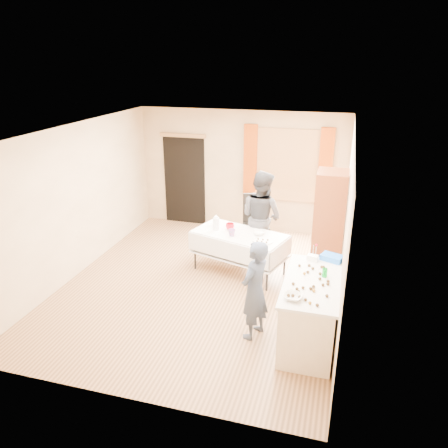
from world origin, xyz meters
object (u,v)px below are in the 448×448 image
(woman, at_px, (261,217))
(party_table, at_px, (239,249))
(chair, at_px, (256,234))
(girl, at_px, (255,290))
(counter, at_px, (310,311))
(cabinet, at_px, (328,227))

(woman, bearing_deg, party_table, 97.10)
(chair, relative_size, girl, 0.79)
(party_table, distance_m, woman, 0.79)
(woman, bearing_deg, girl, 129.24)
(party_table, relative_size, girl, 1.27)
(party_table, xyz_separation_m, woman, (0.26, 0.61, 0.42))
(counter, bearing_deg, cabinet, 86.95)
(cabinet, relative_size, party_table, 1.07)
(party_table, distance_m, chair, 1.05)
(girl, bearing_deg, party_table, -139.47)
(cabinet, xyz_separation_m, chair, (-1.41, 0.87, -0.62))
(cabinet, relative_size, woman, 1.11)
(cabinet, relative_size, girl, 1.35)
(counter, relative_size, party_table, 0.85)
(cabinet, relative_size, chair, 1.71)
(party_table, distance_m, girl, 1.93)
(counter, height_order, party_table, counter)
(cabinet, bearing_deg, counter, -93.05)
(chair, bearing_deg, counter, -86.58)
(cabinet, xyz_separation_m, party_table, (-1.49, -0.17, -0.51))
(cabinet, bearing_deg, girl, -113.18)
(girl, relative_size, woman, 0.82)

